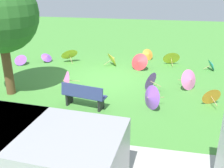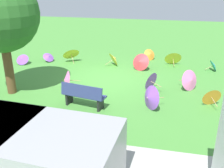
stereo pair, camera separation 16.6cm
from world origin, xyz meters
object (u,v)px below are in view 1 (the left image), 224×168
parasol_teal_0 (212,65)px  parasol_yellow_0 (69,53)px  parasol_orange_2 (148,54)px  parasol_yellow_3 (113,59)px  van_dark (8,150)px  parasol_purple_2 (47,57)px  parasol_purple_4 (149,80)px  parasol_yellow_1 (171,57)px  parasol_pink_0 (190,80)px  parasol_red_0 (139,62)px  parasol_orange_3 (210,95)px  parasol_purple_7 (150,98)px  parasol_purple_6 (20,59)px  park_bench (84,96)px  parasol_pink_1 (65,80)px

parasol_teal_0 → parasol_yellow_0: bearing=0.4°
parasol_orange_2 → parasol_yellow_3: parasol_yellow_3 is taller
van_dark → parasol_teal_0: 10.79m
parasol_purple_2 → parasol_purple_4: 6.47m
van_dark → parasol_yellow_1: 10.42m
parasol_purple_4 → parasol_yellow_3: (2.11, -2.94, -0.02)m
parasol_purple_2 → parasol_yellow_3: bearing=-178.0°
parasol_pink_0 → parasol_red_0: (2.33, -2.15, -0.00)m
van_dark → parasol_teal_0: (-5.58, -9.22, -0.62)m
parasol_yellow_0 → parasol_orange_3: parasol_yellow_0 is taller
parasol_red_0 → parasol_orange_3: bearing=130.8°
parasol_orange_2 → parasol_purple_7: bearing=94.4°
parasol_orange_3 → parasol_purple_7: 2.30m
parasol_yellow_0 → parasol_orange_2: bearing=-163.4°
parasol_red_0 → parasol_purple_6: (6.33, 0.43, -0.13)m
parasol_purple_4 → parasol_teal_0: 4.32m
parasol_yellow_0 → parasol_purple_6: parasol_yellow_0 is taller
parasol_orange_2 → parasol_purple_4: bearing=94.4°
park_bench → parasol_pink_1: (1.24, -1.44, -0.06)m
park_bench → parasol_orange_3: bearing=-165.5°
park_bench → parasol_purple_6: bearing=-40.7°
parasol_orange_2 → parasol_purple_2: size_ratio=1.00×
parasol_red_0 → parasol_orange_3: (-2.97, 3.44, -0.08)m
parasol_red_0 → parasol_orange_2: parasol_red_0 is taller
parasol_red_0 → parasol_teal_0: 3.71m
parasol_pink_1 → parasol_purple_4: 3.48m
parasol_pink_1 → parasol_orange_3: size_ratio=1.09×
park_bench → parasol_purple_7: park_bench is taller
parasol_yellow_0 → parasol_yellow_1: 5.58m
parasol_red_0 → parasol_purple_2: (5.15, -0.35, -0.14)m
parasol_orange_3 → parasol_red_0: bearing=-49.2°
park_bench → parasol_yellow_3: bearing=-90.7°
park_bench → parasol_pink_0: park_bench is taller
parasol_red_0 → parasol_yellow_3: parasol_red_0 is taller
van_dark → parasol_purple_7: 5.12m
parasol_pink_1 → parasol_purple_7: 3.71m
parasol_purple_2 → parasol_teal_0: 8.80m
parasol_yellow_1 → park_bench: bearing=62.1°
parasol_yellow_0 → van_dark: bearing=102.3°
parasol_yellow_1 → parasol_orange_2: size_ratio=1.24×
park_bench → parasol_purple_2: (3.66, -4.94, -0.17)m
parasol_purple_7 → parasol_yellow_0: bearing=-45.7°
parasol_teal_0 → parasol_purple_7: bearing=60.2°
parasol_pink_1 → park_bench: bearing=130.6°
parasol_purple_2 → parasol_teal_0: (-8.79, -0.33, -0.00)m
parasol_pink_1 → parasol_purple_6: bearing=-37.1°
van_dark → parasol_purple_2: 9.47m
parasol_yellow_1 → parasol_orange_2: bearing=-27.4°
parasol_teal_0 → park_bench: bearing=45.8°
park_bench → parasol_red_0: size_ratio=1.61×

